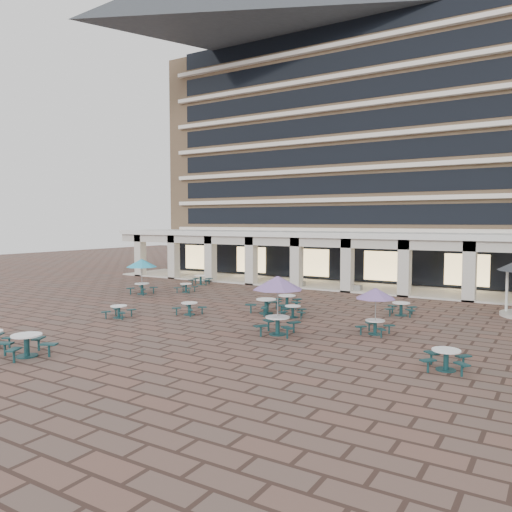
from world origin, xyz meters
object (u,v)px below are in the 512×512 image
at_px(picnic_table_0, 119,310).
at_px(planter_left, 296,280).
at_px(planter_right, 352,286).
at_px(picnic_table_2, 27,343).

relative_size(picnic_table_0, planter_left, 1.17).
bearing_deg(planter_right, picnic_table_2, -100.08).
distance_m(picnic_table_2, planter_right, 24.27).
distance_m(picnic_table_0, picnic_table_2, 7.93).
relative_size(picnic_table_2, planter_right, 1.54).
distance_m(planter_left, planter_right, 4.74).
xyz_separation_m(picnic_table_0, picnic_table_2, (2.86, -7.40, 0.12)).
height_order(picnic_table_2, planter_left, planter_left).
height_order(picnic_table_2, planter_right, planter_right).
relative_size(picnic_table_2, planter_left, 1.54).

